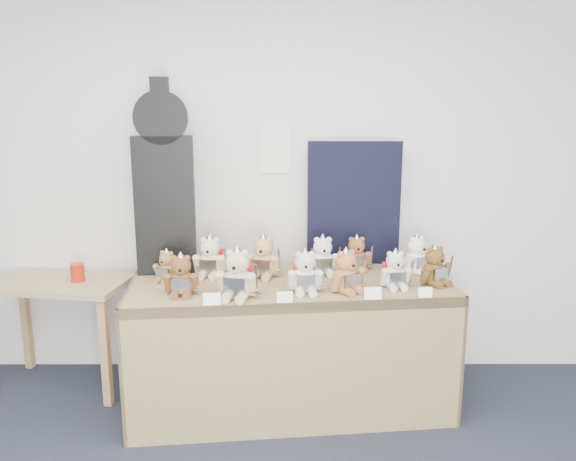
{
  "coord_description": "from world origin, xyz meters",
  "views": [
    {
      "loc": [
        0.4,
        -1.32,
        1.83
      ],
      "look_at": [
        0.41,
        1.86,
        1.14
      ],
      "focal_mm": 35.0,
      "sensor_mm": 36.0,
      "label": 1
    }
  ],
  "objects_px": {
    "display_table": "(291,312)",
    "guitar_case": "(164,180)",
    "teddy_back_left": "(210,258)",
    "teddy_back_centre_left": "(263,258)",
    "teddy_front_centre": "(305,274)",
    "teddy_back_end": "(417,256)",
    "teddy_front_far_right": "(395,271)",
    "teddy_back_far_left": "(167,267)",
    "red_cup": "(77,272)",
    "side_table": "(60,299)",
    "teddy_front_right": "(346,273)",
    "teddy_back_right": "(357,255)",
    "teddy_front_end": "(435,267)",
    "teddy_front_far_left": "(181,277)",
    "teddy_back_centre_right": "(323,257)",
    "teddy_front_left": "(237,276)"
  },
  "relations": [
    {
      "from": "teddy_back_centre_right",
      "to": "teddy_front_far_left",
      "type": "bearing_deg",
      "value": -158.99
    },
    {
      "from": "teddy_back_end",
      "to": "teddy_back_left",
      "type": "bearing_deg",
      "value": 148.36
    },
    {
      "from": "side_table",
      "to": "teddy_back_far_left",
      "type": "relative_size",
      "value": 4.34
    },
    {
      "from": "side_table",
      "to": "red_cup",
      "type": "bearing_deg",
      "value": 2.29
    },
    {
      "from": "side_table",
      "to": "teddy_front_right",
      "type": "distance_m",
      "value": 1.91
    },
    {
      "from": "teddy_front_centre",
      "to": "teddy_front_right",
      "type": "distance_m",
      "value": 0.24
    },
    {
      "from": "teddy_front_far_right",
      "to": "teddy_back_far_left",
      "type": "height_order",
      "value": "teddy_front_far_right"
    },
    {
      "from": "teddy_front_right",
      "to": "teddy_back_right",
      "type": "xyz_separation_m",
      "value": [
        0.11,
        0.45,
        -0.01
      ]
    },
    {
      "from": "red_cup",
      "to": "teddy_back_centre_left",
      "type": "relative_size",
      "value": 0.39
    },
    {
      "from": "guitar_case",
      "to": "teddy_front_left",
      "type": "height_order",
      "value": "guitar_case"
    },
    {
      "from": "side_table",
      "to": "teddy_back_far_left",
      "type": "xyz_separation_m",
      "value": [
        0.77,
        -0.23,
        0.28
      ]
    },
    {
      "from": "teddy_front_left",
      "to": "teddy_back_far_left",
      "type": "bearing_deg",
      "value": 156.44
    },
    {
      "from": "guitar_case",
      "to": "teddy_front_centre",
      "type": "height_order",
      "value": "guitar_case"
    },
    {
      "from": "teddy_front_far_left",
      "to": "teddy_back_centre_left",
      "type": "relative_size",
      "value": 0.89
    },
    {
      "from": "teddy_back_left",
      "to": "teddy_front_far_right",
      "type": "bearing_deg",
      "value": -5.62
    },
    {
      "from": "teddy_back_left",
      "to": "teddy_back_far_left",
      "type": "bearing_deg",
      "value": -149.37
    },
    {
      "from": "teddy_front_left",
      "to": "teddy_back_centre_right",
      "type": "distance_m",
      "value": 0.68
    },
    {
      "from": "display_table",
      "to": "guitar_case",
      "type": "relative_size",
      "value": 1.65
    },
    {
      "from": "guitar_case",
      "to": "teddy_front_centre",
      "type": "xyz_separation_m",
      "value": [
        0.87,
        -0.39,
        -0.49
      ]
    },
    {
      "from": "red_cup",
      "to": "teddy_back_centre_left",
      "type": "xyz_separation_m",
      "value": [
        1.21,
        -0.12,
        0.13
      ]
    },
    {
      "from": "display_table",
      "to": "teddy_back_right",
      "type": "xyz_separation_m",
      "value": [
        0.43,
        0.33,
        0.27
      ]
    },
    {
      "from": "teddy_front_centre",
      "to": "teddy_back_end",
      "type": "xyz_separation_m",
      "value": [
        0.73,
        0.4,
        -0.0
      ]
    },
    {
      "from": "guitar_case",
      "to": "teddy_back_left",
      "type": "height_order",
      "value": "guitar_case"
    },
    {
      "from": "guitar_case",
      "to": "teddy_front_far_left",
      "type": "distance_m",
      "value": 0.68
    },
    {
      "from": "display_table",
      "to": "red_cup",
      "type": "xyz_separation_m",
      "value": [
        -1.38,
        0.3,
        0.16
      ]
    },
    {
      "from": "guitar_case",
      "to": "teddy_back_centre_left",
      "type": "bearing_deg",
      "value": -15.6
    },
    {
      "from": "teddy_front_far_left",
      "to": "teddy_front_right",
      "type": "xyz_separation_m",
      "value": [
        0.93,
        0.05,
        0.01
      ]
    },
    {
      "from": "teddy_back_centre_right",
      "to": "teddy_back_right",
      "type": "relative_size",
      "value": 1.1
    },
    {
      "from": "red_cup",
      "to": "teddy_back_end",
      "type": "distance_m",
      "value": 2.19
    },
    {
      "from": "guitar_case",
      "to": "display_table",
      "type": "bearing_deg",
      "value": -25.98
    },
    {
      "from": "display_table",
      "to": "teddy_front_right",
      "type": "xyz_separation_m",
      "value": [
        0.31,
        -0.12,
        0.28
      ]
    },
    {
      "from": "teddy_back_left",
      "to": "teddy_back_centre_left",
      "type": "bearing_deg",
      "value": 3.07
    },
    {
      "from": "display_table",
      "to": "teddy_front_centre",
      "type": "relative_size",
      "value": 7.28
    },
    {
      "from": "teddy_front_centre",
      "to": "teddy_back_right",
      "type": "xyz_separation_m",
      "value": [
        0.35,
        0.46,
        -0.01
      ]
    },
    {
      "from": "teddy_front_right",
      "to": "teddy_back_right",
      "type": "height_order",
      "value": "teddy_front_right"
    },
    {
      "from": "teddy_front_far_right",
      "to": "teddy_back_far_left",
      "type": "xyz_separation_m",
      "value": [
        -1.36,
        0.12,
        -0.01
      ]
    },
    {
      "from": "display_table",
      "to": "red_cup",
      "type": "relative_size",
      "value": 17.19
    },
    {
      "from": "teddy_back_far_left",
      "to": "teddy_back_centre_left",
      "type": "bearing_deg",
      "value": 32.78
    },
    {
      "from": "teddy_front_end",
      "to": "teddy_back_end",
      "type": "bearing_deg",
      "value": 75.06
    },
    {
      "from": "teddy_front_right",
      "to": "teddy_back_end",
      "type": "relative_size",
      "value": 1.03
    },
    {
      "from": "teddy_front_end",
      "to": "teddy_back_end",
      "type": "xyz_separation_m",
      "value": [
        -0.05,
        0.25,
        0.0
      ]
    },
    {
      "from": "teddy_front_end",
      "to": "teddy_back_far_left",
      "type": "xyz_separation_m",
      "value": [
        -1.61,
        0.06,
        -0.02
      ]
    },
    {
      "from": "teddy_back_right",
      "to": "teddy_front_end",
      "type": "bearing_deg",
      "value": -40.73
    },
    {
      "from": "side_table",
      "to": "teddy_back_right",
      "type": "relative_size",
      "value": 3.78
    },
    {
      "from": "teddy_front_right",
      "to": "display_table",
      "type": "bearing_deg",
      "value": 126.52
    },
    {
      "from": "display_table",
      "to": "red_cup",
      "type": "bearing_deg",
      "value": 161.88
    },
    {
      "from": "teddy_front_right",
      "to": "teddy_back_centre_right",
      "type": "bearing_deg",
      "value": 75.3
    },
    {
      "from": "display_table",
      "to": "side_table",
      "type": "distance_m",
      "value": 1.55
    },
    {
      "from": "teddy_back_right",
      "to": "red_cup",
      "type": "bearing_deg",
      "value": 176.44
    },
    {
      "from": "teddy_back_centre_right",
      "to": "teddy_back_centre_left",
      "type": "bearing_deg",
      "value": -176.7
    }
  ]
}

